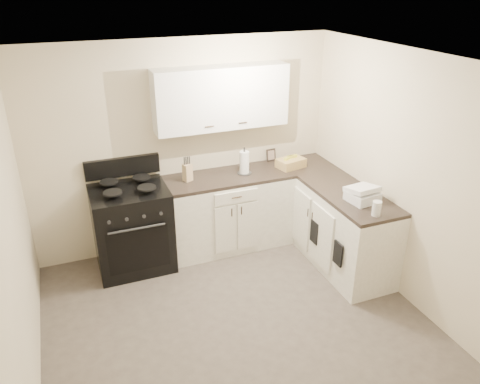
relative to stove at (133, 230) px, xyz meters
name	(u,v)px	position (x,y,z in m)	size (l,w,h in m)	color
floor	(240,328)	(0.73, -1.48, -0.46)	(3.60, 3.60, 0.00)	#473F38
ceiling	(240,64)	(0.73, -1.48, 2.04)	(3.60, 3.60, 0.00)	white
wall_back	(184,148)	(0.73, 0.32, 0.79)	(3.60, 3.60, 0.00)	beige
wall_right	(410,182)	(2.53, -1.48, 0.79)	(3.60, 3.60, 0.00)	beige
wall_left	(10,256)	(-1.07, -1.48, 0.79)	(3.60, 3.60, 0.00)	beige
wall_front	(364,360)	(0.73, -3.28, 0.79)	(3.60, 3.60, 0.00)	beige
base_cabinets_back	(227,212)	(1.16, 0.02, -0.01)	(1.55, 0.60, 0.90)	white
base_cabinets_right	(331,221)	(2.23, -0.63, -0.01)	(0.60, 1.90, 0.90)	white
countertop_back	(227,177)	(1.16, 0.02, 0.46)	(1.55, 0.60, 0.04)	black
countertop_right	(334,185)	(2.23, -0.63, 0.46)	(0.60, 1.90, 0.04)	black
upper_cabinets	(221,98)	(1.16, 0.18, 1.38)	(1.55, 0.30, 0.70)	white
stove	(133,230)	(0.00, 0.00, 0.00)	(0.84, 0.72, 1.01)	black
knife_block	(188,172)	(0.69, 0.06, 0.58)	(0.09, 0.08, 0.20)	tan
paper_towel	(244,163)	(1.38, 0.02, 0.62)	(0.11, 0.11, 0.27)	white
picture_frame	(271,155)	(1.85, 0.28, 0.56)	(0.12, 0.02, 0.15)	black
wicker_basket	(291,163)	(1.99, -0.01, 0.54)	(0.33, 0.22, 0.11)	tan
countertop_grill	(362,196)	(2.25, -1.13, 0.53)	(0.29, 0.27, 0.11)	white
glass_jar	(377,208)	(2.19, -1.45, 0.56)	(0.09, 0.09, 0.15)	silver
oven_mitt_near	(338,254)	(1.91, -1.28, 0.00)	(0.02, 0.15, 0.26)	black
oven_mitt_far	(314,232)	(1.91, -0.79, -0.01)	(0.02, 0.16, 0.27)	black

